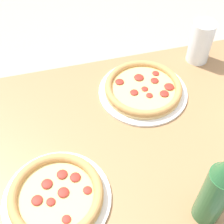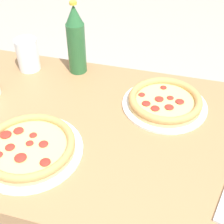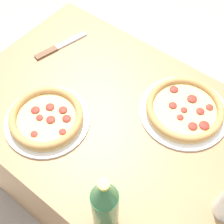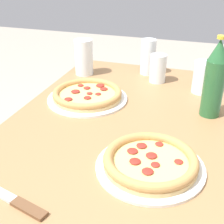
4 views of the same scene
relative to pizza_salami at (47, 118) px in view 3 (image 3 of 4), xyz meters
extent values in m
plane|color=#A89E8E|center=(0.20, 0.15, -0.77)|extent=(8.00, 8.00, 0.00)
cube|color=#997047|center=(0.20, 0.15, -0.39)|extent=(1.13, 0.69, 0.75)
cylinder|color=silver|center=(0.00, 0.00, -0.02)|extent=(0.28, 0.28, 0.01)
cylinder|color=#DBB775|center=(0.00, 0.00, -0.01)|extent=(0.24, 0.24, 0.01)
cylinder|color=#E5C170|center=(0.00, 0.00, 0.00)|extent=(0.21, 0.21, 0.00)
torus|color=tan|center=(0.00, 0.00, 0.01)|extent=(0.24, 0.24, 0.02)
ellipsoid|color=maroon|center=(0.02, 0.05, 0.01)|extent=(0.03, 0.03, 0.01)
ellipsoid|color=maroon|center=(-0.05, 0.00, 0.01)|extent=(0.03, 0.03, 0.01)
ellipsoid|color=maroon|center=(0.06, 0.04, 0.01)|extent=(0.03, 0.03, 0.01)
ellipsoid|color=maroon|center=(-0.01, -0.02, 0.01)|extent=(0.02, 0.02, 0.01)
ellipsoid|color=maroon|center=(0.08, -0.01, 0.01)|extent=(0.02, 0.02, 0.01)
ellipsoid|color=maroon|center=(-0.02, 0.04, 0.01)|extent=(0.03, 0.03, 0.01)
ellipsoid|color=maroon|center=(0.02, 0.00, 0.01)|extent=(0.03, 0.03, 0.01)
ellipsoid|color=maroon|center=(0.01, -0.07, 0.01)|extent=(0.02, 0.02, 0.00)
cylinder|color=white|center=(0.33, 0.30, -0.02)|extent=(0.29, 0.29, 0.01)
cylinder|color=#DBB775|center=(0.33, 0.30, -0.01)|extent=(0.25, 0.25, 0.01)
cylinder|color=#E5C170|center=(0.33, 0.30, 0.00)|extent=(0.22, 0.22, 0.00)
torus|color=tan|center=(0.33, 0.30, 0.01)|extent=(0.25, 0.25, 0.02)
ellipsoid|color=maroon|center=(0.39, 0.35, 0.01)|extent=(0.02, 0.02, 0.01)
ellipsoid|color=maroon|center=(0.33, 0.29, 0.01)|extent=(0.02, 0.02, 0.00)
ellipsoid|color=maroon|center=(0.34, 0.26, 0.01)|extent=(0.02, 0.02, 0.00)
ellipsoid|color=maroon|center=(0.33, 0.35, 0.01)|extent=(0.03, 0.03, 0.01)
ellipsoid|color=maroon|center=(0.39, 0.26, 0.01)|extent=(0.03, 0.03, 0.01)
ellipsoid|color=maroon|center=(0.38, 0.32, 0.01)|extent=(0.03, 0.03, 0.01)
ellipsoid|color=maroon|center=(0.29, 0.29, 0.01)|extent=(0.03, 0.03, 0.01)
ellipsoid|color=maroon|center=(0.26, 0.35, 0.01)|extent=(0.03, 0.03, 0.01)
ellipsoid|color=maroon|center=(0.41, 0.28, 0.01)|extent=(0.03, 0.03, 0.01)
cylinder|color=#286033|center=(0.35, -0.13, 0.07)|extent=(0.07, 0.07, 0.19)
cone|color=#286033|center=(0.35, -0.13, 0.20)|extent=(0.06, 0.06, 0.07)
cylinder|color=gold|center=(0.35, -0.13, 0.24)|extent=(0.03, 0.03, 0.01)
cube|color=brown|center=(-0.22, 0.22, -0.02)|extent=(0.05, 0.09, 0.01)
cube|color=silver|center=(-0.19, 0.32, -0.02)|extent=(0.06, 0.14, 0.01)
camera|label=1|loc=(0.05, -0.37, 0.73)|focal=50.00mm
camera|label=2|loc=(-0.05, 0.82, 0.62)|focal=50.00mm
camera|label=3|loc=(0.50, -0.30, 0.84)|focal=50.00mm
camera|label=4|loc=(-0.63, -0.10, 0.47)|focal=50.00mm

